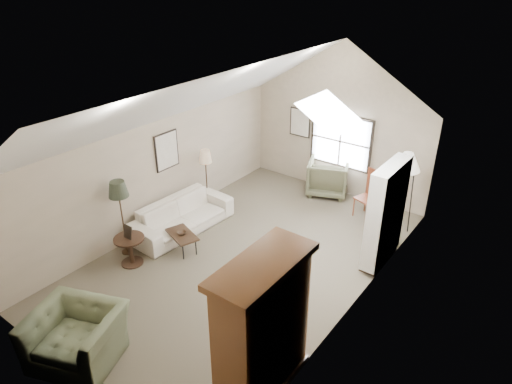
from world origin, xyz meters
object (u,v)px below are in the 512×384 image
Objects in this scene: coffee_table at (183,242)px; sofa at (182,216)px; armchair_near at (77,336)px; armoire at (262,328)px; side_chair at (367,195)px; armchair_far at (328,177)px; side_table at (131,251)px.

sofa is at bearing 134.59° from coffee_table.
armoire is at bearing 5.24° from armchair_near.
armchair_near is 7.05m from side_chair.
coffee_table is (-0.82, 3.13, -0.23)m from armchair_near.
armchair_far reaches higher than side_table.
armoire reaches higher than side_table.
side_chair is at bearing 98.85° from armoire.
side_chair is at bearing 54.40° from armchair_near.
sofa is 2.36× the size of armchair_far.
armoire reaches higher than armchair_far.
armoire is 1.83× the size of side_chair.
sofa is (-4.04, 2.44, -0.74)m from armoire.
armoire is at bearing -28.00° from coffee_table.
armchair_far reaches higher than sofa.
coffee_table is at bearing -131.98° from sofa.
side_chair is at bearing 55.09° from coffee_table.
armchair_near is 2.12× the size of side_table.
armoire is at bearing 87.74° from armchair_far.
armchair_far is at bearing 175.70° from side_chair.
sofa is at bearing 148.88° from armoire.
coffee_table is at bearing 152.00° from armoire.
armoire is 4.11m from side_table.
side_table reaches higher than coffee_table.
sofa is 1.88× the size of armchair_near.
armoire is 2.09× the size of armchair_far.
armchair_near is 3.24m from coffee_table.
side_chair is at bearing -42.47° from sofa.
armchair_far is at bearing 110.10° from armoire.
armchair_far is 5.53m from side_table.
sofa is 4.08m from armchair_far.
armchair_near is (1.42, -3.74, 0.07)m from sofa.
armchair_near is at bearing -153.63° from armoire.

